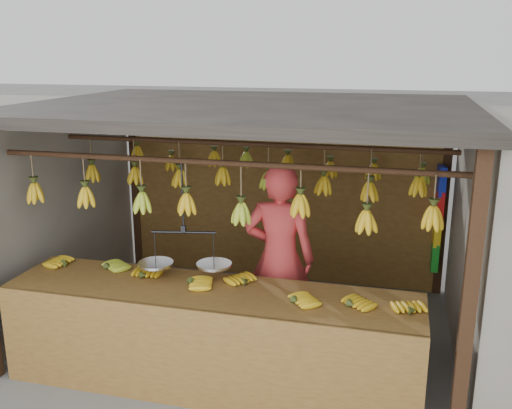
# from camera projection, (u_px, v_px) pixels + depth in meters

# --- Properties ---
(ground) EXTENTS (80.00, 80.00, 0.00)m
(ground) POSITION_uv_depth(u_px,v_px,m) (249.00, 327.00, 6.16)
(ground) COLOR #5B5B57
(stall) EXTENTS (4.30, 3.30, 2.40)m
(stall) POSITION_uv_depth(u_px,v_px,m) (257.00, 142.00, 5.95)
(stall) COLOR black
(stall) RESTS_ON ground
(counter) EXTENTS (3.62, 0.82, 0.96)m
(counter) POSITION_uv_depth(u_px,v_px,m) (206.00, 316.00, 4.84)
(counter) COLOR brown
(counter) RESTS_ON ground
(hanging_bananas) EXTENTS (3.65, 2.21, 0.38)m
(hanging_bananas) POSITION_uv_depth(u_px,v_px,m) (247.00, 181.00, 5.73)
(hanging_bananas) COLOR #BE9214
(hanging_bananas) RESTS_ON ground
(balance_scale) EXTENTS (0.81, 0.41, 0.94)m
(balance_scale) POSITION_uv_depth(u_px,v_px,m) (185.00, 260.00, 5.01)
(balance_scale) COLOR black
(balance_scale) RESTS_ON ground
(vendor) EXTENTS (0.70, 0.47, 1.89)m
(vendor) POSITION_uv_depth(u_px,v_px,m) (279.00, 259.00, 5.51)
(vendor) COLOR #BF3333
(vendor) RESTS_ON ground
(bag_bundles) EXTENTS (0.08, 0.26, 1.26)m
(bag_bundles) POSITION_uv_depth(u_px,v_px,m) (438.00, 218.00, 6.69)
(bag_bundles) COLOR #1426BF
(bag_bundles) RESTS_ON ground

